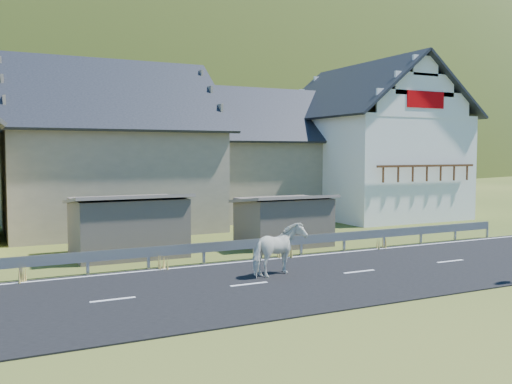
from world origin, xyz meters
TOP-DOWN VIEW (x-y plane):
  - ground at (0.00, 0.00)m, footprint 160.00×160.00m
  - road at (0.00, 0.00)m, footprint 60.00×7.00m
  - lane_markings at (0.00, 0.00)m, footprint 60.00×6.60m
  - guardrail at (-0.00, 3.68)m, footprint 28.10×0.09m
  - shed_left at (-2.00, 6.50)m, footprint 4.30×3.30m
  - shed_right at (4.50, 6.00)m, footprint 3.80×2.90m
  - house_stone_a at (-1.00, 15.00)m, footprint 10.80×9.80m
  - house_stone_b at (9.00, 17.00)m, footprint 9.80×8.80m
  - house_white at (15.00, 14.00)m, footprint 8.80×10.80m
  - mountain at (5.00, 180.00)m, footprint 440.00×280.00m
  - horse at (1.37, 0.69)m, footprint 1.55×2.14m

SIDE VIEW (x-z plane):
  - mountain at x=5.00m, z-range -150.00..110.00m
  - ground at x=0.00m, z-range 0.00..0.00m
  - road at x=0.00m, z-range 0.00..0.04m
  - lane_markings at x=0.00m, z-range 0.04..0.05m
  - guardrail at x=0.00m, z-range 0.19..0.94m
  - horse at x=1.37m, z-range 0.04..1.69m
  - shed_right at x=4.50m, z-range -0.10..2.10m
  - shed_left at x=-2.00m, z-range -0.10..2.30m
  - house_stone_b at x=9.00m, z-range 0.19..8.29m
  - house_stone_a at x=-1.00m, z-range 0.18..9.08m
  - house_white at x=15.00m, z-range 0.21..9.91m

